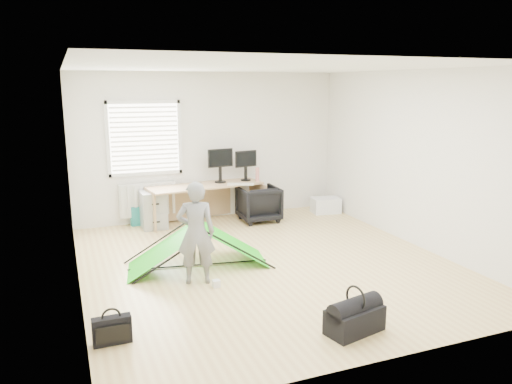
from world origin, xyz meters
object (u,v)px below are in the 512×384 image
object	(u,v)px
desk	(206,204)
office_chair	(259,204)
kite	(198,245)
person	(196,233)
storage_crate	(326,205)
filing_cabinet	(153,209)
monitor_right	(246,170)
laptop_bag	(112,330)
duffel_bag	(355,320)
thermos	(257,174)
monitor_left	(220,170)

from	to	relation	value
desk	office_chair	distance (m)	0.97
kite	person	bearing A→B (deg)	-97.08
office_chair	storage_crate	world-z (taller)	office_chair
person	storage_crate	world-z (taller)	person
desk	person	size ratio (longest dim) A/B	1.57
kite	storage_crate	size ratio (longest dim) A/B	3.64
filing_cabinet	kite	xyz separation A→B (m)	(0.23, -2.18, -0.03)
filing_cabinet	monitor_right	xyz separation A→B (m)	(1.77, 0.06, 0.59)
filing_cabinet	laptop_bag	world-z (taller)	filing_cabinet
duffel_bag	office_chair	bearing A→B (deg)	67.86
monitor_right	thermos	xyz separation A→B (m)	(0.18, -0.14, -0.08)
thermos	person	bearing A→B (deg)	-125.34
desk	storage_crate	size ratio (longest dim) A/B	3.90
desk	storage_crate	distance (m)	2.40
person	laptop_bag	distance (m)	1.75
monitor_right	kite	size ratio (longest dim) A/B	0.23
office_chair	kite	xyz separation A→B (m)	(-1.65, -1.88, -0.03)
monitor_left	thermos	world-z (taller)	monitor_left
desk	filing_cabinet	size ratio (longest dim) A/B	3.17
laptop_bag	monitor_right	bearing A→B (deg)	53.66
desk	thermos	size ratio (longest dim) A/B	8.01
office_chair	laptop_bag	xyz separation A→B (m)	(-2.99, -3.64, -0.19)
storage_crate	duffel_bag	distance (m)	4.87
thermos	person	distance (m)	3.27
office_chair	kite	distance (m)	2.50
thermos	kite	size ratio (longest dim) A/B	0.13
storage_crate	thermos	bearing A→B (deg)	174.18
kite	laptop_bag	world-z (taller)	kite
monitor_left	person	xyz separation A→B (m)	(-1.20, -2.79, -0.27)
monitor_right	thermos	distance (m)	0.24
monitor_left	monitor_right	size ratio (longest dim) A/B	1.10
storage_crate	duffel_bag	bearing A→B (deg)	-115.87
filing_cabinet	duffel_bag	xyz separation A→B (m)	(1.22, -4.61, -0.19)
filing_cabinet	monitor_left	xyz separation A→B (m)	(1.27, 0.05, 0.61)
thermos	desk	bearing A→B (deg)	178.07
filing_cabinet	kite	size ratio (longest dim) A/B	0.34
desk	storage_crate	world-z (taller)	desk
monitor_left	thermos	distance (m)	0.70
desk	kite	distance (m)	2.25
storage_crate	duffel_bag	xyz separation A→B (m)	(-2.13, -4.38, -0.02)
filing_cabinet	monitor_right	distance (m)	1.87
monitor_right	monitor_left	bearing A→B (deg)	171.05
filing_cabinet	desk	bearing A→B (deg)	-3.69
monitor_right	person	world-z (taller)	person
desk	thermos	bearing A→B (deg)	-9.56
office_chair	monitor_right	bearing A→B (deg)	-71.34
office_chair	kite	size ratio (longest dim) A/B	0.37
desk	person	bearing A→B (deg)	-115.91
monitor_right	laptop_bag	size ratio (longest dim) A/B	1.17
office_chair	storage_crate	distance (m)	1.47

